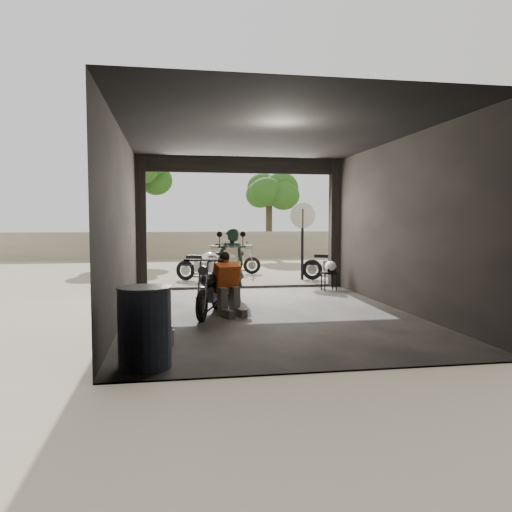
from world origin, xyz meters
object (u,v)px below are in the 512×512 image
object	(u,v)px
outside_bike_b	(233,258)
mechanic	(229,286)
outside_bike_a	(206,262)
outside_bike_c	(335,261)
oil_drum	(145,328)
stool	(329,275)
left_bike	(210,287)
helmet	(331,267)
sign_post	(303,228)
main_bike	(229,274)
rider	(232,265)

from	to	relation	value
outside_bike_b	mechanic	distance (m)	7.06
outside_bike_a	outside_bike_c	size ratio (longest dim) A/B	0.98
outside_bike_a	oil_drum	size ratio (longest dim) A/B	1.72
stool	outside_bike_a	bearing A→B (deg)	137.87
outside_bike_a	stool	world-z (taller)	outside_bike_a
left_bike	helmet	bearing A→B (deg)	56.59
outside_bike_c	stool	bearing A→B (deg)	-174.63
outside_bike_a	stool	bearing A→B (deg)	-103.68
oil_drum	sign_post	world-z (taller)	sign_post
stool	sign_post	bearing A→B (deg)	89.86
main_bike	rider	xyz separation A→B (m)	(0.09, 0.31, 0.15)
left_bike	outside_bike_a	distance (m)	5.04
outside_bike_c	oil_drum	bearing A→B (deg)	175.42
outside_bike_c	sign_post	distance (m)	1.30
left_bike	outside_bike_b	bearing A→B (deg)	96.29
main_bike	mechanic	distance (m)	1.40
oil_drum	sign_post	size ratio (longest dim) A/B	0.42
outside_bike_b	left_bike	bearing A→B (deg)	178.07
left_bike	outside_bike_a	xyz separation A→B (m)	(0.28, 5.03, 0.02)
helmet	rider	bearing A→B (deg)	-145.13
main_bike	stool	distance (m)	2.87
outside_bike_b	helmet	world-z (taller)	outside_bike_b
rider	mechanic	bearing A→B (deg)	72.76
outside_bike_b	outside_bike_c	bearing A→B (deg)	-121.83
oil_drum	outside_bike_c	bearing A→B (deg)	57.85
left_bike	outside_bike_c	size ratio (longest dim) A/B	0.94
rider	main_bike	bearing A→B (deg)	64.35
stool	outside_bike_c	bearing A→B (deg)	67.79
rider	oil_drum	distance (m)	4.89
main_bike	outside_bike_c	size ratio (longest dim) A/B	1.13
main_bike	outside_bike_b	xyz separation A→B (m)	(0.78, 5.60, -0.10)
helmet	left_bike	bearing A→B (deg)	-127.47
mechanic	oil_drum	size ratio (longest dim) A/B	1.18
main_bike	mechanic	world-z (taller)	main_bike
mechanic	sign_post	size ratio (longest dim) A/B	0.50
main_bike	helmet	xyz separation A→B (m)	(2.58, 1.32, -0.02)
rider	stool	size ratio (longest dim) A/B	3.30
rider	sign_post	xyz separation A→B (m)	(2.46, 3.45, 0.71)
outside_bike_c	mechanic	distance (m)	5.95
mechanic	helmet	bearing A→B (deg)	25.77
stool	outside_bike_b	bearing A→B (deg)	112.33
mechanic	stool	bearing A→B (deg)	26.13
outside_bike_c	stool	world-z (taller)	outside_bike_c
stool	sign_post	world-z (taller)	sign_post
stool	oil_drum	world-z (taller)	oil_drum
outside_bike_b	stool	distance (m)	4.64
rider	stool	distance (m)	2.67
outside_bike_a	mechanic	distance (m)	5.18
oil_drum	sign_post	distance (m)	9.08
main_bike	outside_bike_b	bearing A→B (deg)	83.08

